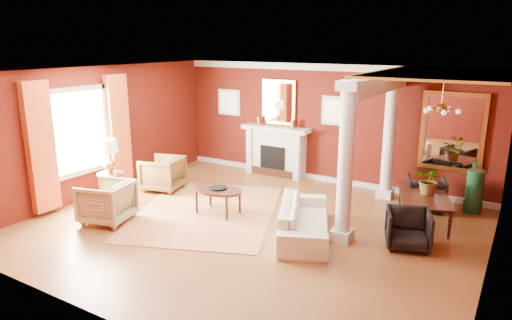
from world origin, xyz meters
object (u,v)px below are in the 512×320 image
Objects in this scene: armchair_leopard at (162,172)px; side_table at (109,161)px; dining_table at (425,201)px; armchair_stripe at (107,200)px; sofa at (305,214)px; coffee_table at (218,191)px.

armchair_leopard is 0.63× the size of side_table.
side_table reaches higher than dining_table.
armchair_leopard is at bearing 72.88° from side_table.
dining_table is at bearing 105.93° from armchair_stripe.
sofa is 3.83m from armchair_stripe.
armchair_leopard is at bearing 82.48° from dining_table.
side_table is (-0.38, -1.22, 0.49)m from armchair_leopard.
coffee_table is at bearing 14.47° from side_table.
armchair_leopard is 1.37m from side_table.
dining_table is (3.69, 1.69, -0.04)m from coffee_table.
armchair_leopard is at bearing 177.20° from armchair_stripe.
armchair_leopard is 0.98× the size of armchair_stripe.
armchair_leopard is 2.10m from armchair_stripe.
armchair_leopard is at bearing 163.75° from coffee_table.
armchair_leopard is (-4.01, 0.67, 0.02)m from sofa.
side_table is at bearing -165.53° from coffee_table.
dining_table is (5.30, 3.15, -0.00)m from armchair_stripe.
sofa is at bearing 7.07° from side_table.
armchair_leopard is 5.84m from dining_table.
dining_table is (5.73, 1.09, 0.01)m from armchair_leopard.
armchair_leopard reaches higher than sofa.
armchair_stripe is 1.26m from side_table.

